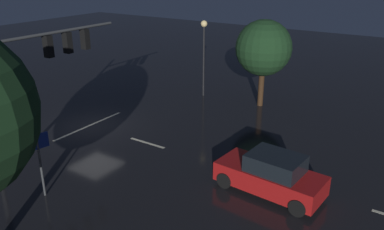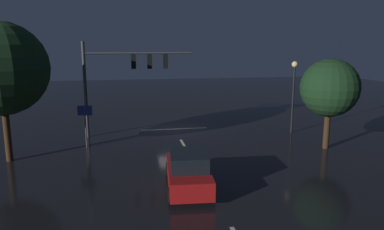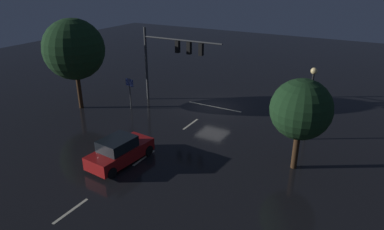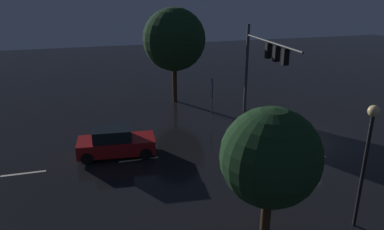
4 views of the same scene
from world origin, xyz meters
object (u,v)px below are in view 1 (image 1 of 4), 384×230
Objects in this scene: car_approaching at (271,175)px; route_sign at (39,151)px; traffic_signal_assembly at (38,62)px; tree_left_near at (264,48)px; street_lamp_left_kerb at (204,44)px.

car_approaching is 9.16m from route_sign.
car_approaching is at bearing 124.62° from route_sign.
traffic_signal_assembly is 13.38m from tree_left_near.
tree_left_near reaches higher than car_approaching.
car_approaching is 1.65× the size of route_sign.
car_approaching is 13.08m from street_lamp_left_kerb.
route_sign is 0.49× the size of tree_left_near.
traffic_signal_assembly is at bearing -6.67° from street_lamp_left_kerb.
car_approaching is 10.97m from tree_left_near.
traffic_signal_assembly reaches higher than street_lamp_left_kerb.
traffic_signal_assembly reaches higher than route_sign.
street_lamp_left_kerb is 4.20m from tree_left_near.
street_lamp_left_kerb is (-9.21, -8.84, 2.82)m from car_approaching.
traffic_signal_assembly is 1.35× the size of tree_left_near.
route_sign is (5.16, -7.48, 1.16)m from car_approaching.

